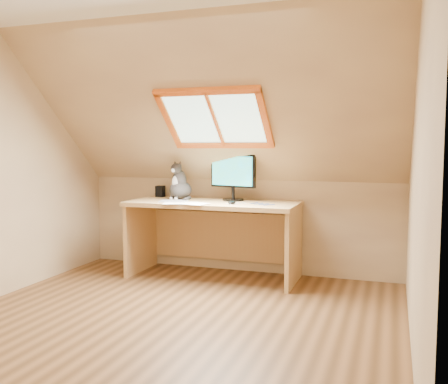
% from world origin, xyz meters
% --- Properties ---
extents(ground, '(3.50, 3.50, 0.00)m').
position_xyz_m(ground, '(0.00, 0.00, 0.00)').
color(ground, brown).
rests_on(ground, ground).
extents(room_shell, '(3.52, 3.52, 2.41)m').
position_xyz_m(room_shell, '(0.00, -0.09, 1.43)').
color(room_shell, tan).
rests_on(room_shell, ground).
extents(desk, '(1.75, 0.76, 0.80)m').
position_xyz_m(desk, '(-0.15, 1.45, 0.56)').
color(desk, tan).
rests_on(desk, ground).
extents(monitor, '(0.52, 0.22, 0.48)m').
position_xyz_m(monitor, '(0.02, 1.51, 1.07)').
color(monitor, black).
rests_on(monitor, desk).
extents(cat, '(0.30, 0.33, 0.42)m').
position_xyz_m(cat, '(-0.55, 1.45, 0.95)').
color(cat, '#3B3634').
rests_on(cat, desk).
extents(desk_speaker, '(0.09, 0.09, 0.13)m').
position_xyz_m(desk_speaker, '(-0.87, 1.63, 0.86)').
color(desk_speaker, black).
rests_on(desk_speaker, desk).
extents(graphics_tablet, '(0.31, 0.25, 0.01)m').
position_xyz_m(graphics_tablet, '(-0.52, 1.21, 0.80)').
color(graphics_tablet, '#B2B2B7').
rests_on(graphics_tablet, desk).
extents(mouse, '(0.08, 0.11, 0.03)m').
position_xyz_m(mouse, '(0.11, 1.19, 0.81)').
color(mouse, black).
rests_on(mouse, desk).
extents(papers, '(0.35, 0.30, 0.01)m').
position_xyz_m(papers, '(-0.31, 1.12, 0.80)').
color(papers, white).
rests_on(papers, desk).
extents(cables, '(0.51, 0.26, 0.01)m').
position_xyz_m(cables, '(0.30, 1.26, 0.80)').
color(cables, silver).
rests_on(cables, desk).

